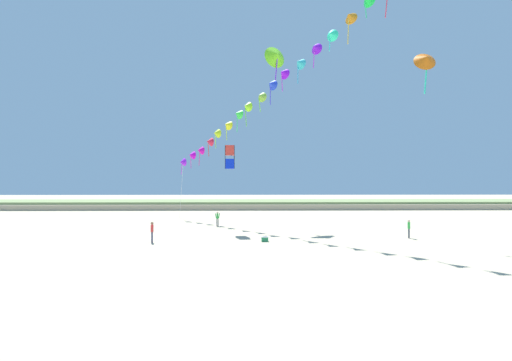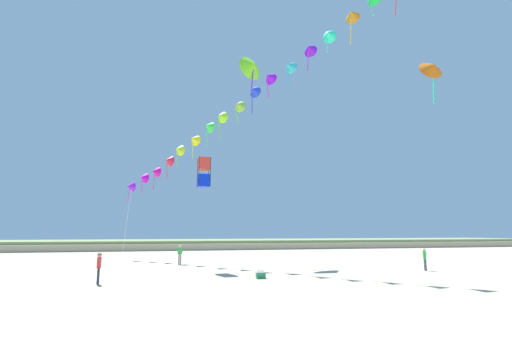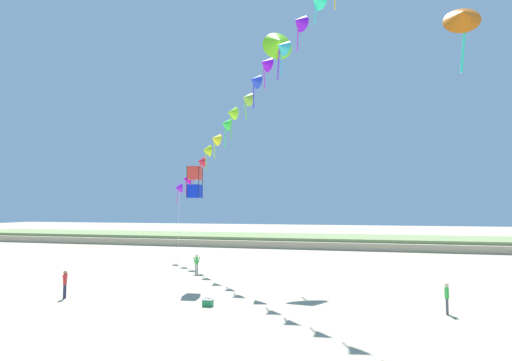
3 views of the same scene
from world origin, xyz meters
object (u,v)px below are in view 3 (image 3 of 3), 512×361
at_px(person_mid_center, 197,263).
at_px(large_kite_high_solo, 462,16).
at_px(beach_cooler, 208,302).
at_px(person_near_right, 65,282).
at_px(large_kite_mid_trail, 278,43).
at_px(large_kite_low_lead, 195,182).
at_px(person_near_left, 447,296).

xyz_separation_m(person_mid_center, large_kite_high_solo, (18.78, -9.92, 14.58)).
bearing_deg(person_mid_center, beach_cooler, -64.07).
distance_m(person_near_right, large_kite_mid_trail, 25.32).
bearing_deg(person_mid_center, large_kite_high_solo, -27.85).
relative_size(large_kite_low_lead, beach_cooler, 4.06).
distance_m(person_mid_center, large_kite_low_lead, 8.09).
distance_m(person_near_right, large_kite_low_lead, 10.76).
bearing_deg(large_kite_low_lead, large_kite_high_solo, -17.70).
xyz_separation_m(large_kite_low_lead, beach_cooler, (3.28, -5.66, -7.31)).
distance_m(large_kite_low_lead, large_kite_mid_trail, 14.96).
bearing_deg(large_kite_mid_trail, person_near_left, -43.43).
bearing_deg(large_kite_high_solo, person_near_right, -178.62).
height_order(large_kite_mid_trail, beach_cooler, large_kite_mid_trail).
height_order(person_near_left, person_mid_center, person_mid_center).
xyz_separation_m(person_near_right, large_kite_mid_trail, (11.25, 12.19, 19.13)).
height_order(person_near_right, large_kite_low_lead, large_kite_low_lead).
height_order(person_near_right, large_kite_mid_trail, large_kite_mid_trail).
height_order(person_near_right, large_kite_high_solo, large_kite_high_solo).
xyz_separation_m(person_near_right, large_kite_low_lead, (6.06, 6.03, 6.53)).
distance_m(large_kite_low_lead, large_kite_high_solo, 19.70).
height_order(person_mid_center, beach_cooler, person_mid_center).
xyz_separation_m(large_kite_mid_trail, large_kite_high_solo, (11.95, -11.63, -4.57)).
distance_m(person_mid_center, beach_cooler, 11.27).
distance_m(large_kite_high_solo, beach_cooler, 20.67).
relative_size(person_near_left, large_kite_low_lead, 0.71).
bearing_deg(person_near_left, person_mid_center, 153.98).
bearing_deg(large_kite_high_solo, beach_cooler, -179.20).
bearing_deg(beach_cooler, person_near_right, -177.76).
relative_size(person_mid_center, large_kite_mid_trail, 0.36).
distance_m(person_mid_center, large_kite_mid_trail, 20.40).
relative_size(person_near_left, person_mid_center, 0.98).
xyz_separation_m(person_near_right, person_mid_center, (4.42, 10.48, -0.02)).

